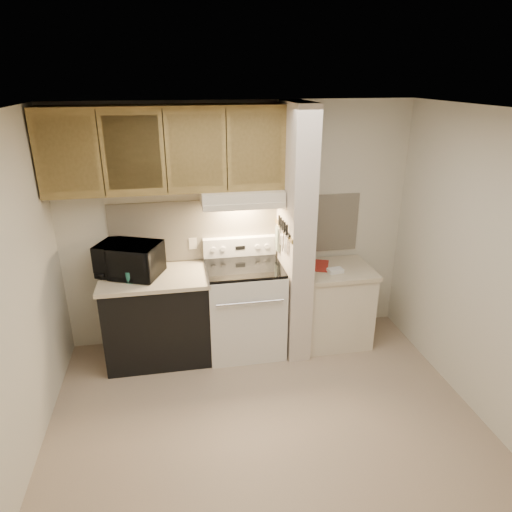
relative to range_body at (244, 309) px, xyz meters
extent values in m
plane|color=tan|center=(0.00, -1.16, -0.46)|extent=(3.60, 3.60, 0.00)
plane|color=white|center=(0.00, -1.16, 2.04)|extent=(3.60, 3.60, 0.00)
cube|color=beige|center=(0.00, 0.34, 0.79)|extent=(3.60, 2.50, 0.02)
cube|color=beige|center=(-1.80, -1.16, 0.79)|extent=(0.02, 3.00, 2.50)
cube|color=beige|center=(1.80, -1.16, 0.79)|extent=(0.02, 3.00, 2.50)
cube|color=beige|center=(0.00, 0.33, 0.78)|extent=(2.60, 0.02, 0.63)
cube|color=silver|center=(0.00, 0.00, 0.00)|extent=(0.76, 0.65, 0.92)
cube|color=black|center=(0.00, -0.32, 0.04)|extent=(0.50, 0.01, 0.30)
cylinder|color=silver|center=(0.00, -0.35, 0.26)|extent=(0.65, 0.02, 0.02)
cube|color=black|center=(0.00, 0.00, 0.48)|extent=(0.74, 0.64, 0.03)
cube|color=silver|center=(0.00, 0.28, 0.59)|extent=(0.76, 0.08, 0.20)
cube|color=black|center=(0.00, 0.24, 0.59)|extent=(0.10, 0.01, 0.04)
cylinder|color=silver|center=(-0.28, 0.24, 0.59)|extent=(0.05, 0.02, 0.05)
cylinder|color=silver|center=(-0.18, 0.24, 0.59)|extent=(0.05, 0.02, 0.05)
cylinder|color=silver|center=(0.18, 0.24, 0.59)|extent=(0.05, 0.02, 0.05)
cylinder|color=silver|center=(0.28, 0.24, 0.59)|extent=(0.05, 0.02, 0.05)
cube|color=black|center=(-0.88, 0.01, -0.03)|extent=(1.00, 0.63, 0.87)
cube|color=beige|center=(-0.88, 0.01, 0.43)|extent=(1.04, 0.67, 0.04)
cube|color=black|center=(-1.14, 0.21, 0.46)|extent=(0.22, 0.10, 0.01)
cylinder|color=#1B5B4E|center=(-1.09, -0.09, 0.51)|extent=(0.11, 0.11, 0.11)
cube|color=beige|center=(-0.48, 0.32, 0.64)|extent=(0.08, 0.01, 0.12)
imported|color=black|center=(-1.10, 0.07, 0.61)|extent=(0.69, 0.58, 0.32)
cube|color=beige|center=(0.51, -0.01, 0.79)|extent=(0.22, 0.70, 2.50)
cube|color=olive|center=(0.39, -0.01, 0.84)|extent=(0.01, 0.70, 0.04)
cube|color=black|center=(0.39, -0.06, 0.86)|extent=(0.02, 0.42, 0.04)
cube|color=silver|center=(0.38, -0.20, 0.76)|extent=(0.01, 0.03, 0.16)
cylinder|color=black|center=(0.38, -0.21, 0.91)|extent=(0.02, 0.02, 0.10)
cube|color=silver|center=(0.38, -0.15, 0.75)|extent=(0.01, 0.04, 0.18)
cylinder|color=black|center=(0.38, -0.12, 0.91)|extent=(0.02, 0.02, 0.10)
cube|color=silver|center=(0.38, -0.06, 0.74)|extent=(0.01, 0.04, 0.20)
cylinder|color=black|center=(0.38, -0.05, 0.91)|extent=(0.02, 0.02, 0.10)
cube|color=silver|center=(0.38, 0.01, 0.76)|extent=(0.01, 0.04, 0.16)
cylinder|color=black|center=(0.38, 0.03, 0.91)|extent=(0.02, 0.02, 0.10)
cube|color=silver|center=(0.38, 0.10, 0.75)|extent=(0.01, 0.04, 0.18)
cylinder|color=black|center=(0.38, 0.11, 0.91)|extent=(0.02, 0.02, 0.10)
cube|color=slate|center=(0.38, 0.17, 0.69)|extent=(0.03, 0.10, 0.25)
cube|color=beige|center=(0.97, -0.01, -0.06)|extent=(0.70, 0.60, 0.81)
cube|color=beige|center=(0.97, -0.01, 0.37)|extent=(0.74, 0.64, 0.04)
cube|color=#A1251C|center=(0.79, 0.09, 0.40)|extent=(0.33, 0.37, 0.01)
cube|color=white|center=(0.92, -0.11, 0.41)|extent=(0.16, 0.12, 0.04)
cube|color=beige|center=(0.00, 0.12, 1.17)|extent=(0.78, 0.44, 0.15)
cube|color=beige|center=(0.00, -0.08, 1.12)|extent=(0.78, 0.04, 0.06)
cube|color=olive|center=(-0.69, 0.17, 1.62)|extent=(2.18, 0.33, 0.77)
cube|color=olive|center=(-1.51, 0.01, 1.62)|extent=(0.46, 0.01, 0.63)
cube|color=black|center=(-1.23, 0.01, 1.62)|extent=(0.01, 0.01, 0.73)
cube|color=olive|center=(-0.96, 0.01, 1.62)|extent=(0.46, 0.01, 0.63)
cube|color=black|center=(-0.69, 0.01, 1.62)|extent=(0.01, 0.01, 0.73)
cube|color=olive|center=(-0.42, 0.01, 1.62)|extent=(0.46, 0.01, 0.63)
cube|color=black|center=(-0.14, 0.01, 1.62)|extent=(0.01, 0.01, 0.73)
cube|color=olive|center=(0.13, 0.01, 1.62)|extent=(0.46, 0.01, 0.63)
camera|label=1|loc=(-0.64, -4.12, 2.27)|focal=32.00mm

